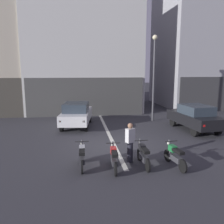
# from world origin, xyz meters

# --- Properties ---
(ground_plane) EXTENTS (120.00, 120.00, 0.00)m
(ground_plane) POSITION_xyz_m (0.00, 0.00, 0.00)
(ground_plane) COLOR #333338
(lane_centre_line) EXTENTS (0.20, 18.00, 0.01)m
(lane_centre_line) POSITION_xyz_m (0.00, 6.00, 0.00)
(lane_centre_line) COLOR silver
(lane_centre_line) RESTS_ON ground
(building_mid_block) EXTENTS (10.09, 9.91, 10.58)m
(building_mid_block) POSITION_xyz_m (-1.16, 13.07, 5.28)
(building_mid_block) COLOR silver
(building_mid_block) RESTS_ON ground
(building_far_right) EXTENTS (9.98, 8.70, 19.27)m
(building_far_right) POSITION_xyz_m (12.13, 13.08, 9.62)
(building_far_right) COLOR #9E9EA3
(building_far_right) RESTS_ON ground
(car_white_crossing_near) EXTENTS (2.29, 4.30, 1.64)m
(car_white_crossing_near) POSITION_xyz_m (-1.92, 4.47, 0.89)
(car_white_crossing_near) COLOR black
(car_white_crossing_near) RESTS_ON ground
(car_black_parked_kerbside) EXTENTS (2.13, 4.24, 1.64)m
(car_black_parked_kerbside) POSITION_xyz_m (5.52, 2.40, 0.89)
(car_black_parked_kerbside) COLOR black
(car_black_parked_kerbside) RESTS_ON ground
(car_silver_down_street) EXTENTS (1.91, 4.16, 1.64)m
(car_silver_down_street) POSITION_xyz_m (2.18, 13.58, 0.89)
(car_silver_down_street) COLOR black
(car_silver_down_street) RESTS_ON ground
(street_lamp) EXTENTS (0.36, 0.36, 6.29)m
(street_lamp) POSITION_xyz_m (3.77, 5.50, 3.87)
(street_lamp) COLOR #47474C
(street_lamp) RESTS_ON ground
(motorcycle_silver_row_leftmost) EXTENTS (0.55, 1.67, 0.98)m
(motorcycle_silver_row_leftmost) POSITION_xyz_m (-1.67, -2.39, 0.46)
(motorcycle_silver_row_leftmost) COLOR black
(motorcycle_silver_row_leftmost) RESTS_ON ground
(motorcycle_red_row_left_mid) EXTENTS (0.55, 1.67, 0.98)m
(motorcycle_red_row_left_mid) POSITION_xyz_m (-0.45, -2.76, 0.46)
(motorcycle_red_row_left_mid) COLOR black
(motorcycle_red_row_left_mid) RESTS_ON ground
(motorcycle_black_row_centre) EXTENTS (0.55, 1.67, 0.98)m
(motorcycle_black_row_centre) POSITION_xyz_m (0.76, -2.59, 0.46)
(motorcycle_black_row_centre) COLOR black
(motorcycle_black_row_centre) RESTS_ON ground
(motorcycle_green_row_right_mid) EXTENTS (0.55, 1.67, 0.98)m
(motorcycle_green_row_right_mid) POSITION_xyz_m (1.97, -2.86, 0.46)
(motorcycle_green_row_right_mid) COLOR black
(motorcycle_green_row_right_mid) RESTS_ON ground
(person_by_motorcycles) EXTENTS (0.42, 0.37, 1.67)m
(person_by_motorcycles) POSITION_xyz_m (0.32, -2.13, 0.86)
(person_by_motorcycles) COLOR #23232D
(person_by_motorcycles) RESTS_ON ground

